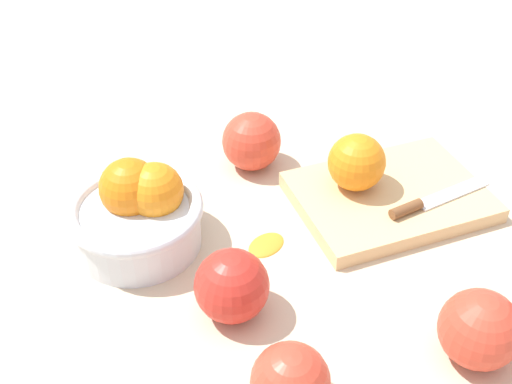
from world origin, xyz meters
TOP-DOWN VIEW (x-y plane):
  - ground_plane at (0.00, 0.00)m, footprint 2.40×2.40m
  - bowl at (-0.18, 0.08)m, footprint 0.16×0.16m
  - cutting_board at (0.14, 0.05)m, footprint 0.25×0.19m
  - orange_on_board at (0.10, 0.08)m, footprint 0.07×0.07m
  - knife at (0.17, 0.01)m, footprint 0.16×0.05m
  - apple_front_right at (0.11, -0.20)m, footprint 0.08×0.08m
  - apple_front_left at (-0.11, -0.07)m, footprint 0.08×0.08m
  - apple_front_left_2 at (-0.09, -0.19)m, footprint 0.08×0.08m
  - apple_back_center at (-0.01, 0.19)m, footprint 0.08×0.08m
  - citrus_peel at (-0.04, 0.02)m, footprint 0.06×0.06m

SIDE VIEW (x-z plane):
  - ground_plane at x=0.00m, z-range 0.00..0.00m
  - citrus_peel at x=-0.04m, z-range 0.00..0.01m
  - cutting_board at x=0.14m, z-range 0.00..0.02m
  - knife at x=0.17m, z-range 0.02..0.03m
  - apple_front_left_2 at x=-0.09m, z-range 0.00..0.08m
  - apple_front_left at x=-0.11m, z-range 0.00..0.08m
  - apple_front_right at x=0.11m, z-range 0.00..0.08m
  - apple_back_center at x=-0.01m, z-range 0.00..0.08m
  - bowl at x=-0.18m, z-range -0.01..0.10m
  - orange_on_board at x=0.10m, z-range 0.02..0.10m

